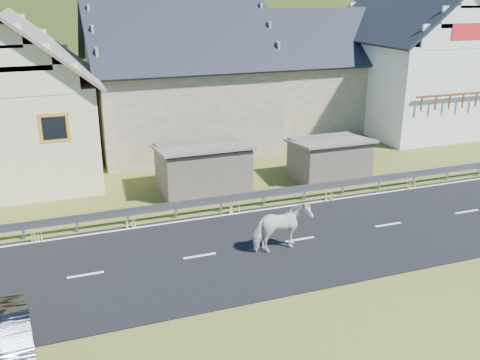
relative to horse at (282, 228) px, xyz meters
name	(u,v)px	position (x,y,z in m)	size (l,w,h in m)	color
ground	(300,240)	(1.03, 0.55, -0.94)	(160.00, 160.00, 0.00)	#424919
road	(300,240)	(1.03, 0.55, -0.92)	(60.00, 7.00, 0.04)	black
lane_markings	(300,239)	(1.03, 0.55, -0.89)	(60.00, 6.60, 0.01)	silver
guardrail	(264,194)	(1.03, 4.23, -0.37)	(28.10, 0.09, 0.75)	#93969B
shed_left	(203,169)	(-0.97, 7.05, 0.16)	(4.30, 3.30, 2.40)	brown
shed_right	(329,160)	(5.53, 6.55, 0.06)	(3.80, 2.90, 2.20)	brown
house_cream	(15,91)	(-8.97, 12.55, 3.42)	(7.80, 9.80, 8.30)	#F7E4B2
house_stone_a	(178,69)	(0.03, 15.55, 3.70)	(10.80, 9.80, 8.90)	tan
house_stone_b	(312,64)	(10.03, 17.55, 3.30)	(9.80, 8.80, 8.10)	tan
house_white	(413,53)	(16.03, 14.55, 4.13)	(8.80, 10.80, 9.70)	silver
mountain	(87,77)	(6.03, 180.55, -20.94)	(440.00, 280.00, 260.00)	#203713
horse	(282,228)	(0.00, 0.00, 0.00)	(2.12, 0.97, 1.79)	silver
car	(5,344)	(-9.22, -3.45, -0.29)	(1.36, 3.90, 1.29)	black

